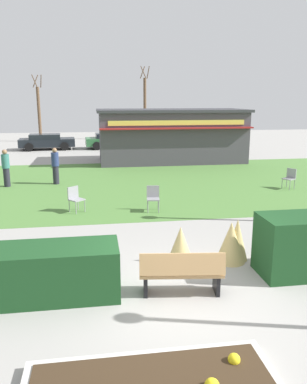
% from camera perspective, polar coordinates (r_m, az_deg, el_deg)
% --- Properties ---
extents(ground_plane, '(80.00, 80.00, 0.00)m').
position_cam_1_polar(ground_plane, '(8.23, 4.11, -14.81)').
color(ground_plane, '#999691').
extents(lawn_patch, '(36.00, 12.00, 0.01)m').
position_cam_1_polar(lawn_patch, '(18.41, -3.32, 1.30)').
color(lawn_patch, '#4C7A38').
rests_on(lawn_patch, ground_plane).
extents(park_bench, '(1.75, 0.73, 0.95)m').
position_cam_1_polar(park_bench, '(8.05, 4.13, -11.67)').
color(park_bench, tan).
rests_on(park_bench, ground_plane).
extents(hedge_left, '(2.73, 1.10, 1.06)m').
position_cam_1_polar(hedge_left, '(8.20, -14.83, -11.26)').
color(hedge_left, '#19421E').
rests_on(hedge_left, ground_plane).
extents(hedge_right, '(1.90, 1.10, 1.37)m').
position_cam_1_polar(hedge_right, '(9.46, 20.85, -7.29)').
color(hedge_right, '#19421E').
rests_on(hedge_right, ground_plane).
extents(ornamental_grass_behind_left, '(0.64, 0.64, 0.91)m').
position_cam_1_polar(ornamental_grass_behind_left, '(9.54, 3.95, -7.69)').
color(ornamental_grass_behind_left, tan).
rests_on(ornamental_grass_behind_left, ground_plane).
extents(ornamental_grass_behind_right, '(0.72, 0.72, 1.01)m').
position_cam_1_polar(ornamental_grass_behind_right, '(9.73, 11.25, -7.19)').
color(ornamental_grass_behind_right, tan).
rests_on(ornamental_grass_behind_right, ground_plane).
extents(ornamental_grass_behind_center, '(0.55, 0.55, 1.04)m').
position_cam_1_polar(ornamental_grass_behind_center, '(9.88, 12.11, -6.78)').
color(ornamental_grass_behind_center, tan).
rests_on(ornamental_grass_behind_center, ground_plane).
extents(food_kiosk, '(9.19, 4.32, 3.24)m').
position_cam_1_polar(food_kiosk, '(24.78, 2.58, 8.28)').
color(food_kiosk, '#47424C').
rests_on(food_kiosk, ground_plane).
extents(cafe_chair_west, '(0.49, 0.49, 0.89)m').
position_cam_1_polar(cafe_chair_west, '(13.78, -0.07, -0.63)').
color(cafe_chair_west, gray).
rests_on(cafe_chair_west, ground_plane).
extents(cafe_chair_east, '(0.62, 0.62, 0.89)m').
position_cam_1_polar(cafe_chair_east, '(13.95, -11.39, -0.73)').
color(cafe_chair_east, gray).
rests_on(cafe_chair_east, ground_plane).
extents(cafe_chair_north, '(0.61, 0.61, 0.89)m').
position_cam_1_polar(cafe_chair_north, '(18.22, 19.31, 2.10)').
color(cafe_chair_north, gray).
rests_on(cafe_chair_north, ground_plane).
extents(person_strolling, '(0.34, 0.34, 1.69)m').
position_cam_1_polar(person_strolling, '(18.74, -20.77, 3.32)').
color(person_strolling, '#23232D').
rests_on(person_strolling, ground_plane).
extents(person_standing, '(0.34, 0.34, 1.69)m').
position_cam_1_polar(person_standing, '(18.64, -14.15, 3.74)').
color(person_standing, '#23232D').
rests_on(person_standing, ground_plane).
extents(parked_car_west_slot, '(4.32, 2.29, 1.20)m').
position_cam_1_polar(parked_car_west_slot, '(31.71, -15.35, 7.17)').
color(parked_car_west_slot, black).
rests_on(parked_car_west_slot, ground_plane).
extents(parked_car_center_slot, '(4.30, 2.26, 1.20)m').
position_cam_1_polar(parked_car_center_slot, '(31.53, -6.11, 7.54)').
color(parked_car_center_slot, '#2D6638').
rests_on(parked_car_center_slot, ground_plane).
extents(parked_car_east_slot, '(4.33, 2.32, 1.20)m').
position_cam_1_polar(parked_car_east_slot, '(32.26, 3.85, 7.72)').
color(parked_car_east_slot, navy).
rests_on(parked_car_east_slot, ground_plane).
extents(tree_left_bg, '(0.91, 0.96, 5.95)m').
position_cam_1_polar(tree_left_bg, '(37.74, -16.38, 11.06)').
color(tree_left_bg, brown).
rests_on(tree_left_bg, ground_plane).
extents(tree_right_bg, '(0.91, 0.96, 6.82)m').
position_cam_1_polar(tree_right_bg, '(38.07, -1.26, 12.26)').
color(tree_right_bg, brown).
rests_on(tree_right_bg, ground_plane).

